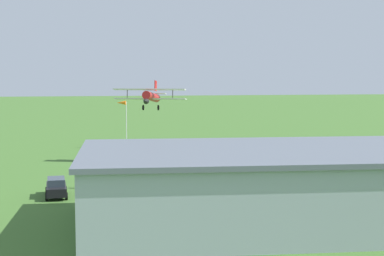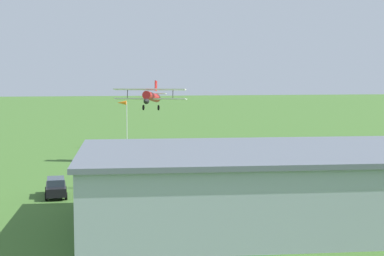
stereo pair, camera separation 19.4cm
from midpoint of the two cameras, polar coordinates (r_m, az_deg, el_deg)
name	(u,v)px [view 2 (the right image)]	position (r m, az deg, el deg)	size (l,w,h in m)	color
ground_plane	(184,153)	(82.36, -0.71, -2.40)	(400.00, 400.00, 0.00)	#3D6628
hangar	(310,186)	(45.17, 11.26, -5.37)	(34.27, 16.95, 5.53)	#99A3AD
biplane	(151,96)	(74.34, -3.81, 3.03)	(8.98, 7.07, 3.64)	#B21E1E
car_black	(56,187)	(55.12, -12.65, -5.47)	(2.15, 4.49, 1.69)	black
person_near_hangar_door	(317,171)	(64.14, 11.83, -4.01)	(0.40, 0.40, 1.60)	#B23333
person_crossing_taxiway	(342,168)	(66.01, 14.06, -3.73)	(0.50, 0.50, 1.74)	beige
person_at_fence_line	(356,169)	(66.54, 15.29, -3.74)	(0.54, 0.54, 1.62)	navy
person_by_parked_cars	(84,180)	(58.52, -10.09, -4.86)	(0.47, 0.47, 1.63)	navy
windsock	(123,107)	(87.94, -6.51, 2.03)	(1.46, 0.89, 6.93)	silver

